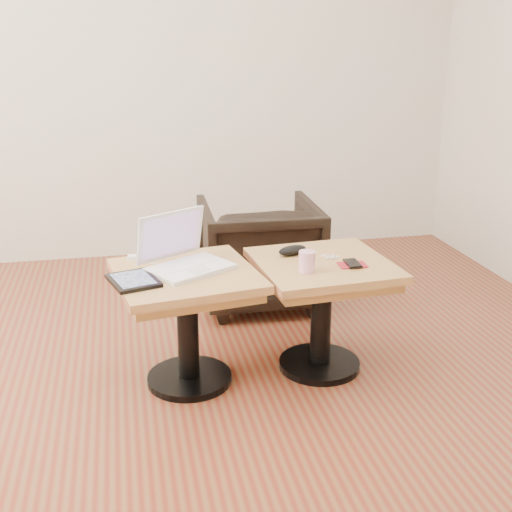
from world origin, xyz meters
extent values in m
cube|color=maroon|center=(0.00, 0.00, 0.00)|extent=(4.50, 4.50, 0.01)
cube|color=beige|center=(0.00, 2.25, 1.35)|extent=(4.50, 0.02, 2.70)
cylinder|color=black|center=(0.06, 0.32, 0.02)|extent=(0.39, 0.39, 0.03)
cylinder|color=black|center=(0.06, 0.32, 0.27)|extent=(0.10, 0.10, 0.47)
cube|color=olive|center=(0.06, 0.32, 0.48)|extent=(0.63, 0.63, 0.04)
cube|color=#A2623A|center=(0.06, 0.32, 0.52)|extent=(0.68, 0.68, 0.04)
cylinder|color=black|center=(0.69, 0.32, 0.02)|extent=(0.39, 0.39, 0.03)
cylinder|color=black|center=(0.69, 0.32, 0.27)|extent=(0.10, 0.10, 0.47)
cube|color=olive|center=(0.69, 0.32, 0.48)|extent=(0.59, 0.59, 0.04)
cube|color=#A2623A|center=(0.69, 0.32, 0.52)|extent=(0.64, 0.64, 0.04)
cube|color=white|center=(0.08, 0.33, 0.55)|extent=(0.42, 0.38, 0.02)
cube|color=silver|center=(0.06, 0.36, 0.56)|extent=(0.30, 0.24, 0.00)
cube|color=silver|center=(0.12, 0.27, 0.56)|extent=(0.11, 0.10, 0.00)
cube|color=white|center=(0.01, 0.45, 0.67)|extent=(0.32, 0.22, 0.23)
cube|color=#9C3D48|center=(0.01, 0.45, 0.67)|extent=(0.28, 0.19, 0.19)
cube|color=black|center=(-0.17, 0.23, 0.55)|extent=(0.24, 0.27, 0.02)
cube|color=#191E38|center=(-0.17, 0.23, 0.56)|extent=(0.19, 0.23, 0.00)
cube|color=white|center=(-0.17, 0.52, 0.55)|extent=(0.05, 0.05, 0.02)
ellipsoid|color=black|center=(0.58, 0.44, 0.57)|extent=(0.16, 0.11, 0.05)
cylinder|color=#DC578D|center=(0.58, 0.21, 0.59)|extent=(0.08, 0.08, 0.09)
sphere|color=white|center=(0.74, 0.36, 0.55)|extent=(0.01, 0.01, 0.01)
sphere|color=white|center=(0.76, 0.38, 0.55)|extent=(0.01, 0.01, 0.01)
sphere|color=white|center=(0.72, 0.38, 0.55)|extent=(0.01, 0.01, 0.01)
sphere|color=white|center=(0.77, 0.35, 0.55)|extent=(0.01, 0.01, 0.01)
sphere|color=white|center=(0.72, 0.34, 0.55)|extent=(0.01, 0.01, 0.01)
sphere|color=white|center=(0.74, 0.33, 0.55)|extent=(0.01, 0.01, 0.01)
cylinder|color=white|center=(0.74, 0.36, 0.55)|extent=(0.07, 0.04, 0.00)
cube|color=maroon|center=(0.80, 0.24, 0.55)|extent=(0.13, 0.09, 0.01)
cube|color=black|center=(0.80, 0.24, 0.55)|extent=(0.06, 0.11, 0.01)
imported|color=black|center=(0.58, 1.18, 0.31)|extent=(0.69, 0.71, 0.62)
camera|label=1|loc=(-0.19, -2.33, 1.51)|focal=45.00mm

